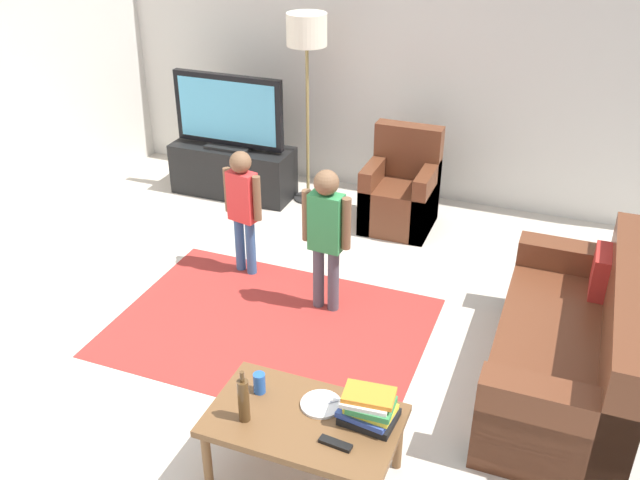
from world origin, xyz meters
name	(u,v)px	position (x,y,z in m)	size (l,w,h in m)	color
ground	(287,366)	(0.00, 0.00, 0.00)	(7.80, 7.80, 0.00)	beige
wall_back	(415,57)	(0.00, 3.00, 1.35)	(6.00, 0.12, 2.70)	silver
area_rug	(270,327)	(-0.29, 0.36, 0.00)	(2.20, 1.60, 0.01)	#9E2D28
tv_stand	(233,171)	(-1.58, 2.30, 0.24)	(1.20, 0.44, 0.50)	black
tv	(228,112)	(-1.58, 2.28, 0.85)	(1.10, 0.28, 0.71)	black
couch	(577,351)	(1.76, 0.46, 0.29)	(0.80, 1.80, 0.86)	brown
armchair	(401,194)	(0.14, 2.26, 0.30)	(0.60, 0.60, 0.90)	brown
floor_lamp	(307,40)	(-0.85, 2.45, 1.54)	(0.36, 0.36, 1.78)	#262626
child_near_tv	(243,202)	(-0.80, 1.00, 0.63)	(0.34, 0.17, 1.04)	#33598C
child_center	(326,228)	(-0.01, 0.74, 0.67)	(0.37, 0.18, 1.11)	#4C4C59
coffee_table	(304,425)	(0.47, -0.83, 0.37)	(1.00, 0.60, 0.42)	brown
book_stack	(369,408)	(0.78, -0.73, 0.51)	(0.30, 0.24, 0.19)	black
bottle	(244,400)	(0.19, -0.95, 0.55)	(0.06, 0.06, 0.31)	#4C3319
tv_remote	(336,444)	(0.69, -0.95, 0.43)	(0.17, 0.05, 0.02)	black
soda_can	(259,383)	(0.17, -0.73, 0.48)	(0.07, 0.07, 0.12)	#2659B2
plate	(321,404)	(0.52, -0.71, 0.43)	(0.22, 0.22, 0.02)	white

